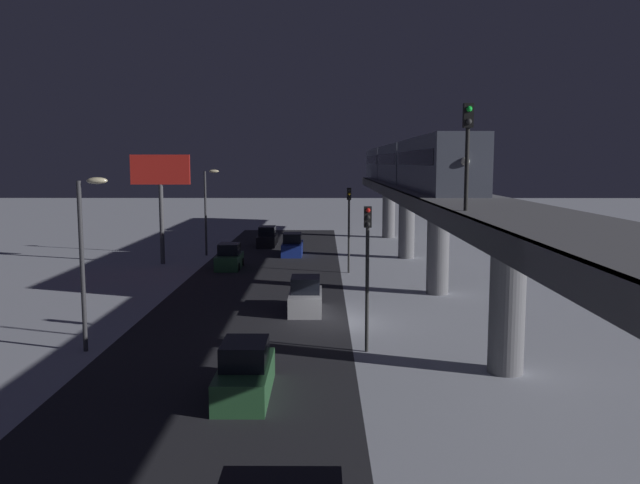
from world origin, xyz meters
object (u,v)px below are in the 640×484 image
object	(u,v)px
sedan_green_2	(245,373)
traffic_light_mid	(349,217)
rail_signal	(468,138)
sedan_silver	(306,297)
subway_train	(401,163)
sedan_green	(229,258)
sedan_black	(267,238)
sedan_blue	(292,246)
commercial_billboard	(160,180)
traffic_light_near	(367,257)

from	to	relation	value
sedan_green_2	traffic_light_mid	bearing A→B (deg)	79.82
rail_signal	sedan_silver	size ratio (longest dim) A/B	0.99
sedan_green_2	sedan_silver	world-z (taller)	same
subway_train	sedan_green	distance (m)	19.43
subway_train	sedan_green	world-z (taller)	subway_train
sedan_black	traffic_light_mid	world-z (taller)	traffic_light_mid
sedan_green_2	sedan_silver	size ratio (longest dim) A/B	1.12
sedan_green	traffic_light_mid	distance (m)	10.12
subway_train	sedan_blue	size ratio (longest dim) A/B	12.12
rail_signal	traffic_light_mid	bearing A→B (deg)	-81.74
rail_signal	sedan_green	world-z (taller)	rail_signal
sedan_blue	sedan_green_2	bearing A→B (deg)	-90.00
sedan_blue	sedan_black	world-z (taller)	same
sedan_blue	commercial_billboard	bearing A→B (deg)	-153.25
commercial_billboard	traffic_light_mid	bearing A→B (deg)	163.79
rail_signal	sedan_silver	distance (m)	15.30
sedan_green	sedan_blue	bearing A→B (deg)	-121.21
sedan_silver	commercial_billboard	size ratio (longest dim) A/B	0.45
rail_signal	sedan_green	distance (m)	30.21
sedan_black	traffic_light_mid	xyz separation A→B (m)	(-7.50, 15.98, 3.40)
sedan_green_2	sedan_blue	xyz separation A→B (m)	(0.00, -35.81, 0.00)
subway_train	sedan_green_2	xyz separation A→B (m)	(10.01, 38.64, -7.44)
sedan_green	sedan_silver	bearing A→B (deg)	113.17
sedan_blue	sedan_black	bearing A→B (deg)	113.85
subway_train	sedan_silver	world-z (taller)	subway_train
sedan_green_2	sedan_black	xyz separation A→B (m)	(2.80, -42.15, 0.00)
rail_signal	sedan_green	bearing A→B (deg)	-63.87
sedan_green	commercial_billboard	world-z (taller)	commercial_billboard
traffic_light_near	commercial_billboard	world-z (taller)	commercial_billboard
sedan_green	sedan_silver	world-z (taller)	same
commercial_billboard	sedan_black	bearing A→B (deg)	-123.34
sedan_silver	sedan_green	bearing A→B (deg)	113.17
rail_signal	traffic_light_near	size ratio (longest dim) A/B	0.62
traffic_light_mid	subway_train	bearing A→B (deg)	-113.07
sedan_green_2	traffic_light_near	size ratio (longest dim) A/B	0.71
rail_signal	sedan_black	xyz separation A→B (m)	(10.98, -39.98, -8.39)
subway_train	sedan_green	xyz separation A→B (m)	(14.61, 10.42, -7.45)
sedan_green	sedan_silver	distance (m)	16.27
sedan_silver	traffic_light_near	xyz separation A→B (m)	(-2.90, 7.82, 3.40)
sedan_black	commercial_billboard	xyz separation A→B (m)	(7.62, 11.59, 6.03)
sedan_green	traffic_light_mid	xyz separation A→B (m)	(-9.30, 2.06, 3.41)
sedan_blue	sedan_black	size ratio (longest dim) A/B	0.97
sedan_green	sedan_black	size ratio (longest dim) A/B	0.88
rail_signal	subway_train	bearing A→B (deg)	-92.87
sedan_green	sedan_blue	distance (m)	8.88
rail_signal	commercial_billboard	xyz separation A→B (m)	(18.60, -28.39, -2.36)
rail_signal	sedan_blue	bearing A→B (deg)	-76.33
sedan_black	commercial_billboard	bearing A→B (deg)	56.66
rail_signal	sedan_blue	size ratio (longest dim) A/B	0.87
rail_signal	sedan_silver	xyz separation A→B (m)	(6.38, -11.10, -8.39)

